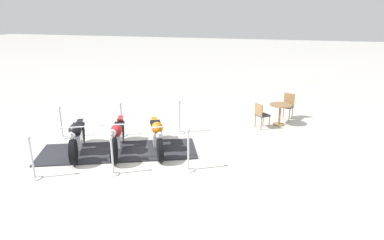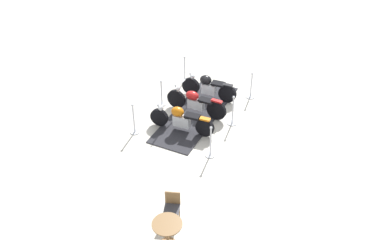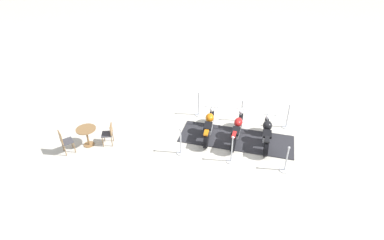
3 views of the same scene
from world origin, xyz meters
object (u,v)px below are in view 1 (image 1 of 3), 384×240
at_px(motorcycle_black, 77,138).
at_px(stanchion_left_front, 62,128).
at_px(cafe_chair_across_table, 288,105).
at_px(motorcycle_maroon, 117,136).
at_px(stanchion_right_rear, 188,157).
at_px(cafe_chair_near_table, 261,114).
at_px(stanchion_right_mid, 113,161).
at_px(stanchion_left_rear, 180,123).
at_px(stanchion_left_mid, 122,125).
at_px(stanchion_right_front, 33,166).
at_px(cafe_table, 280,110).
at_px(motorcycle_copper, 157,135).

height_order(motorcycle_black, stanchion_left_front, stanchion_left_front).
relative_size(motorcycle_black, cafe_chair_across_table, 2.06).
xyz_separation_m(motorcycle_maroon, stanchion_right_rear, (-2.26, 0.56, -0.13)).
bearing_deg(cafe_chair_near_table, motorcycle_maroon, 178.82).
bearing_deg(motorcycle_black, cafe_chair_near_table, 101.63).
height_order(stanchion_right_mid, cafe_chair_near_table, stanchion_right_mid).
xyz_separation_m(stanchion_left_rear, stanchion_left_mid, (1.76, 0.70, -0.00)).
height_order(stanchion_right_front, cafe_table, stanchion_right_front).
relative_size(stanchion_left_rear, cafe_chair_across_table, 1.17).
xyz_separation_m(motorcycle_black, stanchion_left_front, (1.23, -1.03, -0.19)).
bearing_deg(cafe_table, cafe_chair_near_table, 41.19).
height_order(stanchion_right_mid, cafe_chair_across_table, stanchion_right_mid).
xyz_separation_m(motorcycle_copper, stanchion_right_front, (2.30, 2.38, -0.14)).
bearing_deg(cafe_chair_near_table, stanchion_left_mid, 162.29).
distance_m(motorcycle_maroon, stanchion_left_rear, 2.37).
distance_m(stanchion_right_mid, stanchion_left_rear, 3.35).
relative_size(stanchion_right_mid, cafe_chair_near_table, 1.15).
bearing_deg(stanchion_left_front, motorcycle_black, 140.25).
bearing_deg(motorcycle_copper, stanchion_left_mid, -145.85).
distance_m(stanchion_right_rear, stanchion_left_rear, 2.77).
relative_size(stanchion_left_rear, cafe_chair_near_table, 1.27).
bearing_deg(stanchion_right_front, motorcycle_maroon, -122.68).
distance_m(stanchion_left_mid, cafe_chair_across_table, 6.12).
relative_size(stanchion_left_mid, cafe_chair_across_table, 1.17).
distance_m(motorcycle_maroon, cafe_chair_across_table, 6.51).
relative_size(stanchion_left_rear, stanchion_left_mid, 1.00).
relative_size(motorcycle_copper, stanchion_left_mid, 1.88).
relative_size(stanchion_right_mid, cafe_table, 1.35).
bearing_deg(stanchion_right_mid, cafe_chair_across_table, -125.97).
bearing_deg(stanchion_right_front, stanchion_left_front, -68.33).
relative_size(stanchion_left_front, stanchion_left_rear, 0.93).
xyz_separation_m(stanchion_left_rear, cafe_table, (-3.19, -1.72, 0.21)).
height_order(stanchion_right_front, cafe_chair_near_table, stanchion_right_front).
xyz_separation_m(motorcycle_black, stanchion_right_front, (0.21, 1.55, -0.16)).
bearing_deg(stanchion_left_mid, cafe_table, -153.92).
distance_m(stanchion_right_mid, cafe_table, 6.35).
xyz_separation_m(stanchion_right_mid, stanchion_left_front, (2.78, -1.88, -0.05)).
distance_m(stanchion_right_rear, cafe_chair_across_table, 5.63).
bearing_deg(motorcycle_copper, stanchion_right_front, -70.21).
xyz_separation_m(cafe_table, cafe_chair_across_table, (-0.27, -0.78, -0.01)).
distance_m(stanchion_right_rear, stanchion_left_mid, 3.35).
relative_size(motorcycle_maroon, stanchion_right_mid, 2.17).
height_order(stanchion_left_front, stanchion_left_rear, stanchion_left_rear).
distance_m(motorcycle_maroon, stanchion_left_mid, 1.42).
relative_size(motorcycle_black, stanchion_right_rear, 1.75).
bearing_deg(cafe_chair_across_table, stanchion_right_mid, -16.91).
distance_m(stanchion_left_front, stanchion_left_rear, 3.78).
xyz_separation_m(motorcycle_black, stanchion_left_mid, (-0.52, -1.72, -0.15)).
relative_size(motorcycle_black, stanchion_right_mid, 1.95).
bearing_deg(stanchion_right_front, stanchion_left_mid, -102.65).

